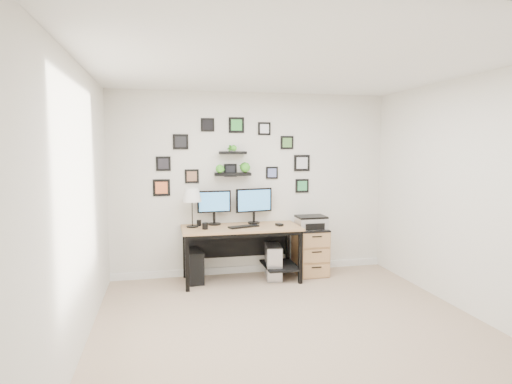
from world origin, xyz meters
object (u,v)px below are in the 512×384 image
object	(u,v)px
monitor_right	(254,203)
mug	(205,226)
desk	(243,235)
pc_tower_black	(194,266)
monitor_left	(214,205)
file_cabinet	(310,251)
table_lamp	(192,196)
printer	(311,222)
pc_tower_grey	(273,261)

from	to	relation	value
monitor_right	mug	size ratio (longest dim) A/B	6.09
desk	pc_tower_black	bearing A→B (deg)	175.52
monitor_left	pc_tower_black	distance (m)	0.88
monitor_left	file_cabinet	distance (m)	1.54
table_lamp	pc_tower_black	bearing A→B (deg)	-59.88
printer	table_lamp	bearing A→B (deg)	177.88
monitor_left	mug	xyz separation A→B (m)	(-0.16, -0.31, -0.24)
pc_tower_black	file_cabinet	xyz separation A→B (m)	(1.66, 0.01, 0.12)
monitor_right	printer	bearing A→B (deg)	-11.82
desk	mug	world-z (taller)	mug
file_cabinet	printer	world-z (taller)	printer
pc_tower_black	file_cabinet	world-z (taller)	file_cabinet
desk	monitor_right	distance (m)	0.50
table_lamp	pc_tower_grey	distance (m)	1.46
mug	pc_tower_grey	bearing A→B (deg)	6.08
pc_tower_black	monitor_left	bearing A→B (deg)	20.29
pc_tower_grey	file_cabinet	world-z (taller)	file_cabinet
monitor_right	table_lamp	distance (m)	0.89
printer	desk	bearing A→B (deg)	-178.86
monitor_left	file_cabinet	xyz separation A→B (m)	(1.37, -0.14, -0.70)
monitor_right	mug	xyz separation A→B (m)	(-0.72, -0.30, -0.25)
file_cabinet	printer	size ratio (longest dim) A/B	1.63
table_lamp	pc_tower_black	distance (m)	0.96
table_lamp	printer	distance (m)	1.72
pc_tower_grey	monitor_right	bearing A→B (deg)	140.52
table_lamp	mug	distance (m)	0.45
pc_tower_black	file_cabinet	size ratio (longest dim) A/B	0.65
file_cabinet	printer	xyz separation A→B (m)	(-0.01, -0.04, 0.43)
mug	file_cabinet	size ratio (longest dim) A/B	0.13
table_lamp	desk	bearing A→B (deg)	-6.80
monitor_left	table_lamp	xyz separation A→B (m)	(-0.31, -0.11, 0.14)
table_lamp	pc_tower_grey	world-z (taller)	table_lamp
monitor_left	pc_tower_grey	size ratio (longest dim) A/B	0.97
monitor_left	printer	size ratio (longest dim) A/B	1.17
mug	pc_tower_black	size ratio (longest dim) A/B	0.20
pc_tower_black	printer	distance (m)	1.74
desk	table_lamp	xyz separation A→B (m)	(-0.69, 0.08, 0.55)
monitor_right	table_lamp	world-z (taller)	table_lamp
table_lamp	pc_tower_black	world-z (taller)	table_lamp
mug	file_cabinet	xyz separation A→B (m)	(1.53, 0.17, -0.46)
desk	mug	xyz separation A→B (m)	(-0.53, -0.11, 0.17)
monitor_right	pc_tower_grey	distance (m)	0.87
pc_tower_grey	file_cabinet	distance (m)	0.58
monitor_left	pc_tower_black	world-z (taller)	monitor_left
monitor_right	table_lamp	bearing A→B (deg)	-173.18
desk	monitor_left	distance (m)	0.58
desk	pc_tower_grey	bearing A→B (deg)	-1.01
monitor_right	mug	distance (m)	0.82
table_lamp	file_cabinet	bearing A→B (deg)	-0.80
monitor_right	pc_tower_black	world-z (taller)	monitor_right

